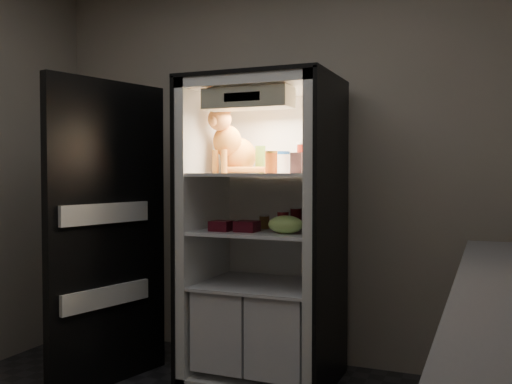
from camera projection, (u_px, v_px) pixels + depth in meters
room_shell at (138, 91)px, 2.26m from camera, size 3.60×3.60×3.60m
refrigerator at (265, 253)px, 3.57m from camera, size 0.90×0.72×1.88m
fridge_door at (108, 235)px, 3.46m from camera, size 0.27×0.86×1.85m
tabby_cat at (233, 147)px, 3.64m from camera, size 0.37×0.44×0.45m
parmesan_shaker at (260, 159)px, 3.58m from camera, size 0.07×0.07×0.17m
mayo_tub at (282, 162)px, 3.63m from camera, size 0.10×0.10×0.14m
salsa_jar at (271, 162)px, 3.43m from camera, size 0.08×0.08×0.13m
pepper_jar at (306, 158)px, 3.48m from camera, size 0.11×0.11×0.19m
cream_carton at (298, 163)px, 3.20m from camera, size 0.07×0.07×0.12m
soda_can_a at (296, 219)px, 3.55m from camera, size 0.07×0.07×0.13m
soda_can_b at (309, 222)px, 3.43m from camera, size 0.06×0.06×0.11m
soda_can_c at (283, 222)px, 3.34m from camera, size 0.07×0.07×0.13m
condiment_jar at (264, 222)px, 3.59m from camera, size 0.06×0.06×0.09m
grape_bag at (286, 225)px, 3.29m from camera, size 0.21×0.15×0.11m
berry_box_left at (221, 226)px, 3.45m from camera, size 0.12×0.12×0.06m
berry_box_right at (247, 226)px, 3.40m from camera, size 0.13×0.13×0.06m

